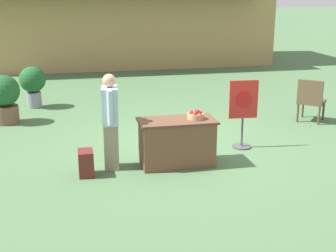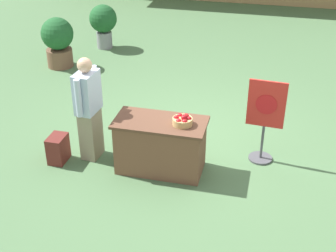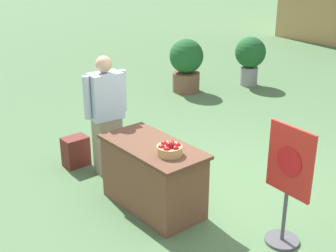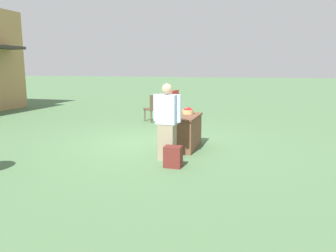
% 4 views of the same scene
% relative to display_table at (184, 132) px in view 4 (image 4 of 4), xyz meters
% --- Properties ---
extents(ground_plane, '(120.00, 120.00, 0.00)m').
position_rel_display_table_xyz_m(ground_plane, '(0.36, 0.90, -0.40)').
color(ground_plane, '#4C7047').
extents(display_table, '(1.30, 0.65, 0.80)m').
position_rel_display_table_xyz_m(display_table, '(0.00, 0.00, 0.00)').
color(display_table, brown).
rests_on(display_table, ground_plane).
extents(apple_basket, '(0.28, 0.28, 0.16)m').
position_rel_display_table_xyz_m(apple_basket, '(0.32, -0.02, 0.46)').
color(apple_basket, tan).
rests_on(apple_basket, display_table).
extents(person_visitor, '(0.29, 0.61, 1.60)m').
position_rel_display_table_xyz_m(person_visitor, '(-1.11, 0.09, 0.41)').
color(person_visitor, gray).
rests_on(person_visitor, ground_plane).
extents(backpack, '(0.24, 0.34, 0.42)m').
position_rel_display_table_xyz_m(backpack, '(-1.55, -0.16, -0.19)').
color(backpack, maroon).
rests_on(backpack, ground_plane).
extents(poster_board, '(0.54, 0.36, 1.30)m').
position_rel_display_table_xyz_m(poster_board, '(1.41, 0.60, 0.29)').
color(poster_board, '#4C4C51').
rests_on(poster_board, ground_plane).
extents(patio_chair, '(0.78, 0.78, 0.98)m').
position_rel_display_table_xyz_m(patio_chair, '(3.55, 1.94, 0.14)').
color(patio_chair, brown).
rests_on(patio_chair, ground_plane).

